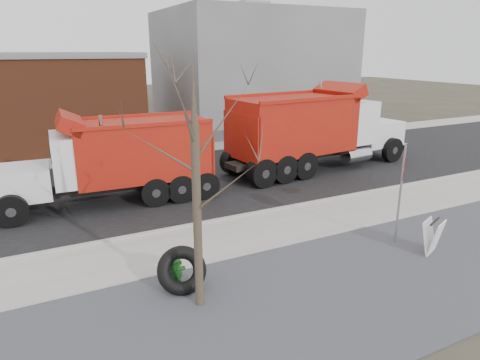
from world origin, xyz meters
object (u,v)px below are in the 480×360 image
stop_sign (402,178)px  truck_tire (182,270)px  sandwich_board (433,237)px  dump_truck_red_a (315,127)px  fire_hydrant (176,272)px  dump_truck_red_b (115,157)px

stop_sign → truck_tire: bearing=154.3°
sandwich_board → dump_truck_red_a: size_ratio=0.10×
stop_sign → sandwich_board: 1.79m
dump_truck_red_a → truck_tire: bearing=-146.4°
fire_hydrant → truck_tire: truck_tire is taller
truck_tire → stop_sign: stop_sign is taller
truck_tire → dump_truck_red_b: 6.88m
dump_truck_red_a → stop_sign: bearing=-114.8°
dump_truck_red_b → dump_truck_red_a: bearing=-173.4°
fire_hydrant → stop_sign: 6.68m
fire_hydrant → sandwich_board: bearing=-18.0°
sandwich_board → fire_hydrant: bearing=144.5°
truck_tire → sandwich_board: 6.82m
stop_sign → dump_truck_red_b: bearing=109.7°
fire_hydrant → stop_sign: (6.47, -0.54, 1.58)m
fire_hydrant → sandwich_board: size_ratio=0.87×
fire_hydrant → dump_truck_red_a: 11.74m
sandwich_board → dump_truck_red_a: (2.38, 8.72, 1.46)m
dump_truck_red_a → dump_truck_red_b: bearing=178.3°
truck_tire → stop_sign: 6.56m
truck_tire → dump_truck_red_b: size_ratio=0.16×
fire_hydrant → dump_truck_red_a: dump_truck_red_a is taller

